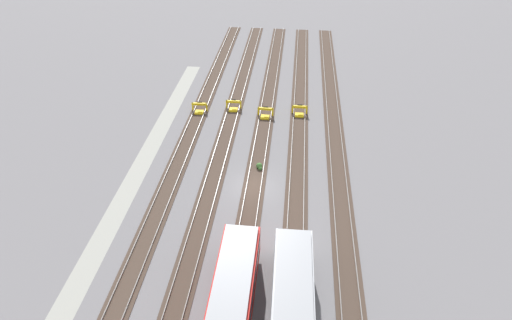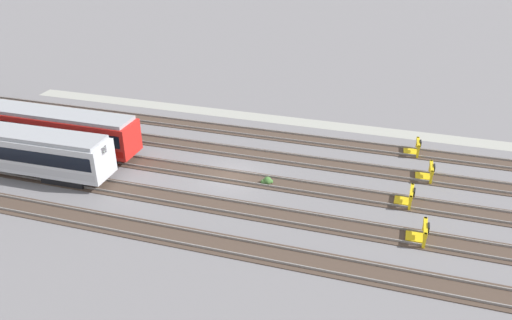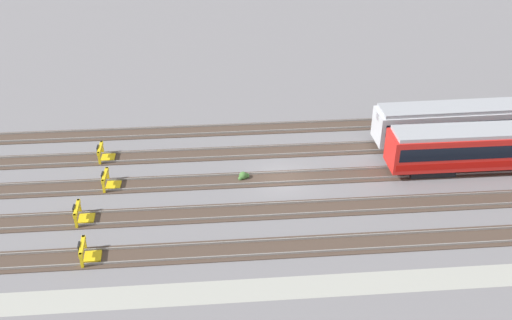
% 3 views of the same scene
% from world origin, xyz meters
% --- Properties ---
extents(ground_plane, '(400.00, 400.00, 0.00)m').
position_xyz_m(ground_plane, '(0.00, 0.00, 0.00)').
color(ground_plane, slate).
extents(service_walkway, '(54.00, 2.00, 0.01)m').
position_xyz_m(service_walkway, '(0.00, -12.36, 0.00)').
color(service_walkway, '#9E9E93').
rests_on(service_walkway, ground).
extents(rail_track_nearest, '(90.00, 2.23, 0.21)m').
position_xyz_m(rail_track_nearest, '(0.00, -8.52, 0.04)').
color(rail_track_nearest, '#47382D').
rests_on(rail_track_nearest, ground).
extents(rail_track_near_inner, '(90.00, 2.24, 0.21)m').
position_xyz_m(rail_track_near_inner, '(0.00, -4.26, 0.04)').
color(rail_track_near_inner, '#47382D').
rests_on(rail_track_near_inner, ground).
extents(rail_track_middle, '(90.00, 2.24, 0.21)m').
position_xyz_m(rail_track_middle, '(0.00, 0.00, 0.04)').
color(rail_track_middle, '#47382D').
rests_on(rail_track_middle, ground).
extents(rail_track_far_inner, '(90.00, 2.23, 0.21)m').
position_xyz_m(rail_track_far_inner, '(0.00, 4.26, 0.04)').
color(rail_track_far_inner, '#47382D').
rests_on(rail_track_far_inner, ground).
extents(rail_track_farthest, '(90.00, 2.23, 0.21)m').
position_xyz_m(rail_track_farthest, '(0.00, 8.52, 0.04)').
color(rail_track_farthest, '#47382D').
rests_on(rail_track_farthest, ground).
extents(bumper_stop_nearest_track, '(1.38, 2.01, 1.22)m').
position_xyz_m(bumper_stop_nearest_track, '(-13.70, -8.51, 0.51)').
color(bumper_stop_nearest_track, gold).
rests_on(bumper_stop_nearest_track, ground).
extents(bumper_stop_near_inner_track, '(1.36, 2.01, 1.22)m').
position_xyz_m(bumper_stop_near_inner_track, '(-14.76, -4.25, 0.51)').
color(bumper_stop_near_inner_track, gold).
rests_on(bumper_stop_near_inner_track, ground).
extents(bumper_stop_middle_track, '(1.37, 2.01, 1.22)m').
position_xyz_m(bumper_stop_middle_track, '(-13.37, -0.01, 0.51)').
color(bumper_stop_middle_track, gold).
rests_on(bumper_stop_middle_track, ground).
extents(bumper_stop_far_inner_track, '(1.34, 2.00, 1.22)m').
position_xyz_m(bumper_stop_far_inner_track, '(-14.32, 4.26, 0.51)').
color(bumper_stop_far_inner_track, gold).
rests_on(bumper_stop_far_inner_track, ground).
extents(weed_clump, '(0.92, 0.70, 0.64)m').
position_xyz_m(weed_clump, '(-2.99, 0.25, 0.24)').
color(weed_clump, '#427033').
rests_on(weed_clump, ground).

